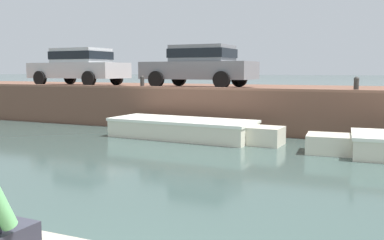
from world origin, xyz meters
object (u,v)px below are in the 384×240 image
at_px(boat_moored_west_cream, 189,129).
at_px(mooring_bollard_west, 142,81).
at_px(car_leftmost_silver, 79,65).
at_px(mooring_bollard_mid, 356,84).
at_px(car_left_inner_grey, 200,64).

height_order(boat_moored_west_cream, mooring_bollard_west, mooring_bollard_west).
xyz_separation_m(boat_moored_west_cream, car_leftmost_silver, (-6.60, 3.40, 1.95)).
xyz_separation_m(boat_moored_west_cream, mooring_bollard_mid, (4.49, 1.60, 1.34)).
height_order(boat_moored_west_cream, car_left_inner_grey, car_left_inner_grey).
xyz_separation_m(car_left_inner_grey, mooring_bollard_mid, (5.55, -1.81, -0.61)).
distance_m(car_leftmost_silver, mooring_bollard_mid, 11.25).
bearing_deg(boat_moored_west_cream, car_left_inner_grey, 107.33).
bearing_deg(car_left_inner_grey, mooring_bollard_west, -128.29).
relative_size(boat_moored_west_cream, car_left_inner_grey, 1.24).
bearing_deg(mooring_bollard_west, mooring_bollard_mid, 0.00).
xyz_separation_m(car_left_inner_grey, mooring_bollard_west, (-1.43, -1.81, -0.61)).
height_order(boat_moored_west_cream, mooring_bollard_mid, mooring_bollard_mid).
xyz_separation_m(car_leftmost_silver, mooring_bollard_mid, (11.09, -1.81, -0.61)).
relative_size(car_leftmost_silver, car_left_inner_grey, 1.01).
bearing_deg(mooring_bollard_west, car_leftmost_silver, 156.30).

